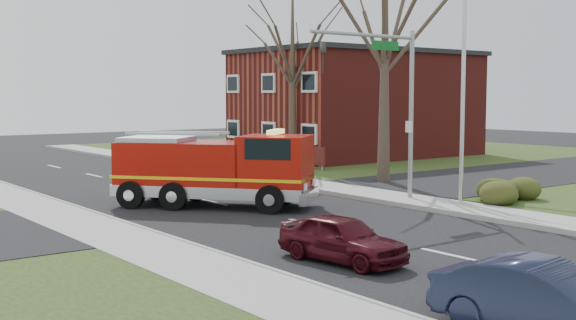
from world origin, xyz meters
TOP-DOWN VIEW (x-y plane):
  - ground at (0.00, 0.00)m, footprint 120.00×120.00m
  - sidewalk_right at (6.20, 0.00)m, footprint 2.40×80.00m
  - sidewalk_left at (-6.20, 0.00)m, footprint 2.40×80.00m
  - cross_street_right at (22.40, 4.00)m, footprint 30.00×8.00m
  - brick_building at (19.00, 18.00)m, footprint 15.40×10.40m
  - health_center_sign at (10.50, 12.50)m, footprint 0.12×2.00m
  - hedge_corner at (9.00, -1.00)m, footprint 2.80×2.00m
  - bare_tree_near at (9.50, 6.00)m, footprint 6.00×6.00m
  - bare_tree_far at (11.00, 15.00)m, footprint 5.25×5.25m
  - traffic_signal_mast at (5.21, 1.50)m, footprint 5.29×0.18m
  - streetlight_pole at (7.14, -0.50)m, footprint 1.48×0.16m
  - fire_engine at (-0.44, 5.02)m, footprint 6.64×7.30m
  - parked_car_maroon at (-2.80, -4.80)m, footprint 1.89×3.74m
  - parked_car_gray at (-3.82, -11.30)m, footprint 1.93×4.21m

SIDE VIEW (x-z plane):
  - ground at x=0.00m, z-range 0.00..0.00m
  - sidewalk_right at x=6.20m, z-range 0.00..0.15m
  - sidewalk_left at x=-6.20m, z-range 0.00..0.15m
  - cross_street_right at x=22.40m, z-range 0.00..0.15m
  - hedge_corner at x=9.00m, z-range 0.13..1.03m
  - parked_car_maroon at x=-2.80m, z-range 0.00..1.22m
  - parked_car_gray at x=-3.82m, z-range 0.00..1.34m
  - health_center_sign at x=10.50m, z-range 0.18..1.58m
  - fire_engine at x=-0.44m, z-range -0.14..2.84m
  - brick_building at x=19.00m, z-range 0.03..7.28m
  - streetlight_pole at x=7.14m, z-range 0.35..8.75m
  - traffic_signal_mast at x=5.21m, z-range 1.31..8.11m
  - bare_tree_far at x=11.00m, z-range 1.24..11.74m
  - bare_tree_near at x=9.50m, z-range 1.41..13.41m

